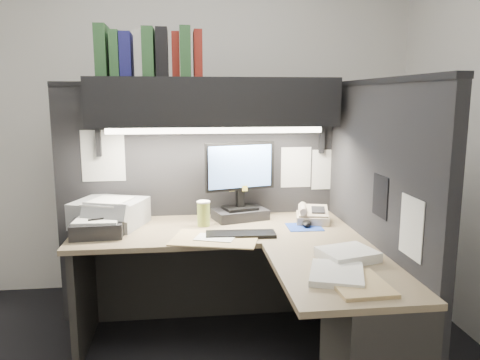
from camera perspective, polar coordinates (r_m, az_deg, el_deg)
The scene contains 21 objects.
wall_back at distance 3.75m, azimuth -5.84°, elevation 7.27°, with size 3.50×0.04×2.70m, color white.
wall_front at distance 0.77m, azimuth -1.44°, elevation -3.74°, with size 3.50×0.04×2.70m, color white.
partition_back at distance 3.26m, azimuth -4.94°, elevation -2.92°, with size 1.90×0.06×1.60m, color black.
partition_right at distance 2.74m, azimuth 16.02°, elevation -5.80°, with size 0.06×1.50×1.60m, color black.
desk at distance 2.54m, azimuth 5.25°, elevation -15.33°, with size 1.70×1.53×0.73m.
overhead_shelf at distance 3.00m, azimuth -3.18°, elevation 9.47°, with size 1.55×0.34×0.30m, color black.
task_light_tube at distance 2.87m, azimuth -2.97°, elevation 6.04°, with size 0.04×0.04×1.32m, color white.
monitor at distance 3.07m, azimuth 0.02°, elevation -1.12°, with size 0.47×0.29×0.51m.
keyboard at distance 2.75m, azimuth 0.08°, elevation -6.63°, with size 0.41×0.14×0.02m, color black.
mousepad at distance 2.96m, azimuth 7.85°, elevation -5.70°, with size 0.21×0.19×0.00m, color #1C399C.
mouse at distance 2.96m, azimuth 8.11°, elevation -5.28°, with size 0.06×0.10×0.04m, color black.
telephone at distance 3.07m, azimuth 8.83°, elevation -4.34°, with size 0.20×0.21×0.08m, color #C5B297.
coffee_cup at distance 2.95m, azimuth -4.47°, elevation -4.19°, with size 0.08×0.08×0.15m, color #A4A943.
printer at distance 3.07m, azimuth -15.59°, elevation -3.88°, with size 0.41×0.34×0.16m, color #9C9FA2.
notebook_stack at distance 2.88m, azimuth -16.95°, elevation -5.63°, with size 0.29×0.24×0.09m, color black.
open_folder at distance 2.69m, azimuth -3.06°, elevation -7.17°, with size 0.48×0.31×0.01m, color tan.
paper_stack_a at distance 2.43m, azimuth 12.98°, elevation -8.86°, with size 0.26×0.22×0.05m, color white.
paper_stack_b at distance 2.20m, azimuth 11.71°, elevation -11.15°, with size 0.23×0.29×0.03m, color white.
manila_stack at distance 2.12m, azimuth 14.28°, elevation -12.20°, with size 0.23×0.30×0.02m, color tan.
binder_row at distance 3.01m, azimuth -11.01°, elevation 14.87°, with size 0.64×0.26×0.31m.
pinned_papers at distance 2.89m, azimuth 3.03°, elevation 0.55°, with size 1.76×1.31×0.51m.
Camera 1 is at (-0.07, -2.24, 1.53)m, focal length 35.00 mm.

